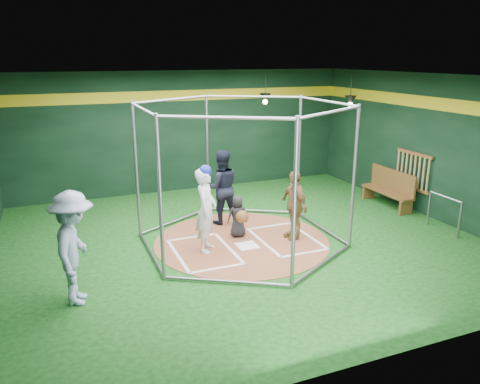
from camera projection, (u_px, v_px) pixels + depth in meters
name	position (u px, v px, depth m)	size (l,w,h in m)	color
room_shell	(242.00, 163.00, 9.72)	(10.10, 9.10, 3.53)	#0D3D0E
clay_disc	(242.00, 241.00, 10.21)	(3.80, 3.80, 0.01)	brown
home_plate	(247.00, 246.00, 9.94)	(0.43, 0.43, 0.01)	white
batter_box_left	(204.00, 252.00, 9.64)	(1.17, 1.77, 0.01)	white
batter_box_right	(286.00, 239.00, 10.32)	(1.17, 1.77, 0.01)	white
batting_cage	(242.00, 175.00, 9.79)	(4.05, 4.67, 3.00)	gray
bat_rack	(413.00, 171.00, 12.04)	(0.07, 1.25, 0.98)	brown
pendant_lamp_near	(265.00, 98.00, 13.43)	(0.34, 0.34, 0.90)	black
pendant_lamp_far	(350.00, 100.00, 12.66)	(0.34, 0.34, 0.90)	black
batter_figure	(206.00, 209.00, 9.47)	(0.67, 0.76, 1.82)	white
visitor_leopard	(294.00, 205.00, 10.19)	(0.90, 0.37, 1.53)	#B0864B
catcher_figure	(238.00, 216.00, 10.32)	(0.50, 0.58, 0.94)	black
umpire	(221.00, 187.00, 11.09)	(0.86, 0.67, 1.78)	black
bystander_blue	(74.00, 248.00, 7.47)	(1.22, 0.70, 1.89)	#9AABCC
dugout_bench	(390.00, 188.00, 12.49)	(0.40, 1.70, 0.99)	brown
steel_railing	(444.00, 208.00, 10.68)	(0.05, 0.98, 0.84)	gray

